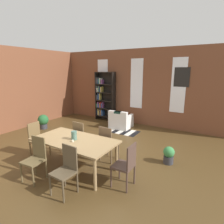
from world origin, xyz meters
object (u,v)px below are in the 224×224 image
at_px(dining_chair_far_right, 108,142).
at_px(potted_plant_corner, 43,121).
at_px(dining_chair_near_right, 66,168).
at_px(dining_chair_head_left, 37,138).
at_px(dining_chair_far_left, 81,136).
at_px(bookshelf_tall, 104,97).
at_px(dining_table, 75,142).
at_px(potted_plant_by_shelf, 169,155).
at_px(dining_chair_head_right, 126,164).
at_px(dining_chair_near_left, 36,157).
at_px(vase_on_table, 74,135).
at_px(armchair_white, 121,121).

height_order(dining_chair_far_right, potted_plant_corner, dining_chair_far_right).
xyz_separation_m(dining_chair_near_right, dining_chair_far_right, (-0.01, 1.51, 0.00)).
height_order(dining_chair_head_left, dining_chair_far_right, same).
xyz_separation_m(dining_chair_far_left, bookshelf_tall, (-1.46, 3.38, 0.60)).
bearing_deg(bookshelf_tall, dining_table, -65.26).
bearing_deg(bookshelf_tall, potted_plant_by_shelf, -35.59).
bearing_deg(dining_chair_head_right, bookshelf_tall, 128.40).
relative_size(dining_chair_near_left, potted_plant_corner, 1.63).
height_order(dining_chair_head_left, potted_plant_corner, dining_chair_head_left).
height_order(dining_chair_head_left, bookshelf_tall, bookshelf_tall).
xyz_separation_m(dining_chair_head_left, dining_chair_near_left, (0.92, -0.75, 0.00)).
distance_m(vase_on_table, potted_plant_by_shelf, 2.44).
relative_size(vase_on_table, bookshelf_tall, 0.09).
relative_size(potted_plant_by_shelf, potted_plant_corner, 0.78).
xyz_separation_m(vase_on_table, dining_chair_head_right, (1.38, -0.00, -0.35)).
height_order(dining_chair_head_left, dining_chair_far_left, same).
xyz_separation_m(armchair_white, potted_plant_corner, (-2.64, -1.73, 0.05)).
bearing_deg(dining_chair_far_left, potted_plant_corner, 161.51).
bearing_deg(dining_chair_far_right, dining_chair_head_right, -39.17).
bearing_deg(vase_on_table, potted_plant_by_shelf, 37.33).
bearing_deg(dining_chair_near_right, dining_chair_head_left, 157.65).
xyz_separation_m(dining_chair_far_right, armchair_white, (-1.05, 2.67, -0.23)).
bearing_deg(dining_chair_near_left, dining_chair_head_right, 22.43).
bearing_deg(dining_chair_far_right, dining_chair_near_right, -89.75).
height_order(dining_chair_near_left, dining_chair_far_left, same).
relative_size(dining_chair_near_right, bookshelf_tall, 0.42).
height_order(armchair_white, potted_plant_by_shelf, armchair_white).
distance_m(dining_chair_head_right, dining_chair_far_right, 1.19).
bearing_deg(potted_plant_corner, dining_chair_far_right, -14.21).
bearing_deg(dining_chair_far_left, vase_on_table, -59.57).
height_order(dining_table, potted_plant_by_shelf, dining_table).
bearing_deg(dining_chair_far_left, dining_chair_near_right, -59.06).
relative_size(dining_chair_far_right, armchair_white, 1.13).
height_order(dining_chair_head_right, dining_chair_far_right, same).
distance_m(vase_on_table, dining_chair_far_right, 0.95).
distance_m(potted_plant_by_shelf, potted_plant_corner, 5.13).
xyz_separation_m(vase_on_table, dining_chair_head_left, (-1.36, -0.00, -0.35)).
distance_m(dining_chair_head_left, bookshelf_tall, 4.22).
xyz_separation_m(bookshelf_tall, potted_plant_corner, (-1.34, -2.45, -0.79)).
height_order(dining_chair_head_right, dining_chair_near_right, same).
bearing_deg(dining_chair_far_left, dining_chair_near_left, -90.14).
relative_size(dining_table, dining_chair_far_right, 2.10).
height_order(dining_table, potted_plant_corner, dining_table).
bearing_deg(dining_chair_far_right, bookshelf_tall, 124.82).
bearing_deg(dining_chair_head_right, dining_chair_near_left, -157.57).
bearing_deg(potted_plant_by_shelf, dining_chair_head_right, -109.19).
distance_m(vase_on_table, armchair_white, 3.52).
distance_m(dining_chair_head_left, dining_chair_far_left, 1.19).
xyz_separation_m(dining_chair_near_left, bookshelf_tall, (-1.45, 4.89, 0.60)).
height_order(dining_chair_near_left, bookshelf_tall, bookshelf_tall).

